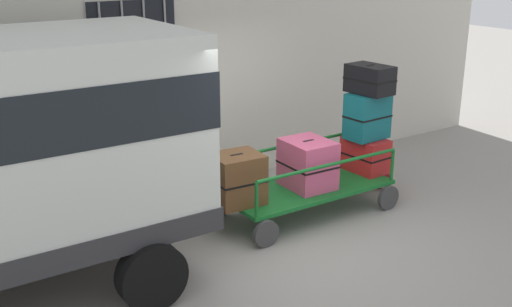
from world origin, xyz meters
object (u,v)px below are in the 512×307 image
backpack (381,175)px  luggage_cart (306,190)px  suitcase_center_bottom (365,154)px  suitcase_center_middle (367,116)px  suitcase_midleft_bottom (308,164)px  suitcase_left_bottom (237,179)px  suitcase_center_top (370,79)px

backpack → luggage_cart: bearing=-176.5°
backpack → suitcase_center_bottom: bearing=-170.7°
suitcase_center_middle → luggage_cart: bearing=-178.7°
suitcase_midleft_bottom → suitcase_left_bottom: bearing=177.5°
luggage_cart → suitcase_center_middle: suitcase_center_middle is taller
backpack → suitcase_left_bottom: bearing=-178.6°
luggage_cart → suitcase_center_bottom: (1.06, 0.02, 0.30)m
luggage_cart → backpack: bearing=3.5°
suitcase_midleft_bottom → suitcase_center_top: 1.45m
suitcase_left_bottom → suitcase_midleft_bottom: suitcase_midleft_bottom is taller
suitcase_center_top → suitcase_center_middle: bearing=90.0°
luggage_cart → backpack: (1.46, 0.09, -0.11)m
suitcase_center_middle → suitcase_center_bottom: bearing=-90.0°
suitcase_left_bottom → backpack: size_ratio=1.44×
luggage_cart → backpack: 1.47m
suitcase_center_top → backpack: bearing=9.7°
suitcase_center_bottom → suitcase_center_middle: suitcase_center_middle is taller
suitcase_midleft_bottom → backpack: size_ratio=1.54×
suitcase_midleft_bottom → suitcase_center_bottom: 1.06m
suitcase_left_bottom → suitcase_center_top: size_ratio=0.96×
suitcase_midleft_bottom → backpack: 1.54m
suitcase_midleft_bottom → luggage_cart: bearing=90.0°
luggage_cart → suitcase_midleft_bottom: (-0.00, -0.02, 0.38)m
luggage_cart → backpack: size_ratio=5.34×
suitcase_midleft_bottom → backpack: bearing=4.2°
luggage_cart → suitcase_left_bottom: 1.13m
suitcase_center_bottom → suitcase_center_middle: size_ratio=1.03×
suitcase_center_middle → suitcase_center_top: size_ratio=0.97×
suitcase_center_bottom → luggage_cart: bearing=-178.7°
suitcase_left_bottom → suitcase_center_bottom: suitcase_left_bottom is taller
suitcase_center_middle → backpack: suitcase_center_middle is taller
luggage_cart → suitcase_center_middle: (1.06, 0.02, 0.86)m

